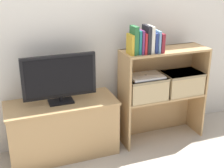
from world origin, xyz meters
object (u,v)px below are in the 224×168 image
object	(u,v)px
storage_basket_right	(182,82)
book_mustard	(130,44)
storage_basket_left	(145,87)
tv	(59,78)
tv_stand	(63,128)
book_plum	(140,42)
book_navy	(154,42)
book_maroon	(159,42)
book_forest	(134,40)
book_crimson	(143,43)
book_skyblue	(156,41)
book_teal	(138,42)
laptop	(146,76)
book_charcoal	(146,39)
book_ivory	(150,39)

from	to	relation	value
storage_basket_right	book_mustard	bearing A→B (deg)	-177.17
storage_basket_left	tv	bearing A→B (deg)	175.37
tv_stand	book_plum	distance (m)	1.07
book_navy	book_maroon	bearing A→B (deg)	0.00
tv_stand	book_navy	xyz separation A→B (m)	(0.85, -0.10, 0.76)
book_forest	storage_basket_left	bearing A→B (deg)	11.38
book_crimson	book_skyblue	xyz separation A→B (m)	(0.14, 0.00, 0.01)
book_teal	storage_basket_left	world-z (taller)	book_teal
storage_basket_left	laptop	world-z (taller)	laptop
book_maroon	book_teal	bearing A→B (deg)	180.00
book_skyblue	book_charcoal	bearing A→B (deg)	180.00
tv	book_crimson	world-z (taller)	book_crimson
tv_stand	book_plum	bearing A→B (deg)	-7.52
book_navy	book_maroon	distance (m)	0.06
storage_basket_left	book_charcoal	bearing A→B (deg)	-128.44
book_forest	book_mustard	bearing A→B (deg)	180.00
book_charcoal	book_navy	world-z (taller)	book_charcoal
book_forest	book_skyblue	world-z (taller)	book_forest
tv_stand	book_crimson	bearing A→B (deg)	-7.27
book_plum	book_ivory	xyz separation A→B (m)	(0.09, 0.00, 0.02)
tv_stand	book_teal	xyz separation A→B (m)	(0.70, -0.10, 0.78)
tv	book_charcoal	distance (m)	0.84
book_mustard	book_forest	world-z (taller)	book_forest
book_charcoal	storage_basket_right	distance (m)	0.64
book_forest	book_teal	distance (m)	0.04
book_charcoal	book_skyblue	size ratio (longest dim) A/B	1.25
book_maroon	storage_basket_right	size ratio (longest dim) A/B	0.46
book_charcoal	book_maroon	bearing A→B (deg)	0.00
book_mustard	book_plum	world-z (taller)	book_plum
storage_basket_right	laptop	world-z (taller)	laptop
book_teal	tv_stand	bearing A→B (deg)	172.20
book_teal	storage_basket_left	size ratio (longest dim) A/B	0.56
book_crimson	book_skyblue	distance (m)	0.14
tv	book_crimson	xyz separation A→B (m)	(0.75, -0.09, 0.27)
book_crimson	storage_basket_left	xyz separation A→B (m)	(0.06, 0.03, -0.44)
book_forest	book_maroon	bearing A→B (deg)	0.00
tv_stand	laptop	bearing A→B (deg)	-4.74
tv_stand	book_skyblue	xyz separation A→B (m)	(0.88, -0.10, 0.77)
book_skyblue	book_maroon	world-z (taller)	book_skyblue
book_crimson	laptop	distance (m)	0.34
book_plum	storage_basket_right	bearing A→B (deg)	3.41
book_plum	laptop	distance (m)	0.35
book_plum	book_ivory	world-z (taller)	book_ivory
book_teal	book_navy	bearing A→B (deg)	-0.00
book_maroon	laptop	distance (m)	0.34
laptop	book_ivory	bearing A→B (deg)	-67.23
tv_stand	book_forest	bearing A→B (deg)	-8.22
book_forest	book_charcoal	world-z (taller)	book_forest
book_navy	book_crimson	bearing A→B (deg)	180.00
book_navy	laptop	xyz separation A→B (m)	(-0.05, 0.03, -0.33)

